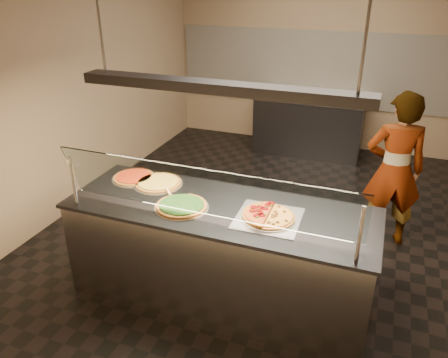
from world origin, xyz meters
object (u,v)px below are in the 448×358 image
at_px(perforated_tray, 268,218).
at_px(pizza_cheese, 158,182).
at_px(heat_lamp_housing, 219,87).
at_px(worker, 394,171).
at_px(pizza_spatula, 174,193).
at_px(prep_table, 308,125).
at_px(serving_counter, 220,252).
at_px(pizza_tomato, 134,177).
at_px(sneeze_guard, 203,193).
at_px(half_pizza_pepperoni, 256,212).
at_px(half_pizza_sausage, 281,218).
at_px(pizza_spinach, 182,206).

bearing_deg(perforated_tray, pizza_cheese, 167.50).
height_order(perforated_tray, heat_lamp_housing, heat_lamp_housing).
distance_m(worker, heat_lamp_housing, 2.32).
distance_m(pizza_spatula, prep_table, 3.89).
bearing_deg(worker, serving_counter, 35.05).
distance_m(pizza_cheese, pizza_tomato, 0.28).
xyz_separation_m(sneeze_guard, pizza_cheese, (-0.70, 0.55, -0.28)).
relative_size(prep_table, worker, 1.02).
bearing_deg(serving_counter, perforated_tray, -5.58).
height_order(half_pizza_pepperoni, pizza_tomato, half_pizza_pepperoni).
relative_size(pizza_spatula, heat_lamp_housing, 0.12).
height_order(prep_table, heat_lamp_housing, heat_lamp_housing).
relative_size(perforated_tray, half_pizza_sausage, 1.23).
distance_m(prep_table, worker, 2.72).
bearing_deg(prep_table, pizza_tomato, -106.01).
xyz_separation_m(perforated_tray, pizza_cheese, (-1.14, 0.25, 0.01)).
relative_size(pizza_spinach, prep_table, 0.27).
bearing_deg(perforated_tray, pizza_spatula, 174.96).
relative_size(half_pizza_sausage, pizza_spatula, 1.53).
height_order(perforated_tray, worker, worker).
bearing_deg(pizza_spinach, half_pizza_pepperoni, 7.57).
bearing_deg(perforated_tray, heat_lamp_housing, 174.42).
height_order(pizza_tomato, prep_table, pizza_tomato).
bearing_deg(pizza_cheese, perforated_tray, -12.50).
bearing_deg(worker, half_pizza_sausage, 49.09).
bearing_deg(perforated_tray, sneeze_guard, -145.45).
bearing_deg(pizza_tomato, serving_counter, -13.53).
bearing_deg(half_pizza_pepperoni, serving_counter, 173.00).
distance_m(sneeze_guard, pizza_spatula, 0.64).
xyz_separation_m(serving_counter, prep_table, (0.06, 3.86, 0.00)).
height_order(half_pizza_pepperoni, heat_lamp_housing, heat_lamp_housing).
relative_size(serving_counter, perforated_tray, 5.02).
relative_size(prep_table, heat_lamp_housing, 0.75).
height_order(half_pizza_pepperoni, pizza_spinach, half_pizza_pepperoni).
distance_m(serving_counter, perforated_tray, 0.64).
height_order(half_pizza_pepperoni, prep_table, half_pizza_pepperoni).
distance_m(pizza_cheese, heat_lamp_housing, 1.24).
relative_size(serving_counter, half_pizza_sausage, 6.16).
xyz_separation_m(serving_counter, pizza_spinach, (-0.30, -0.13, 0.48)).
height_order(half_pizza_sausage, heat_lamp_housing, heat_lamp_housing).
distance_m(half_pizza_sausage, heat_lamp_housing, 1.13).
bearing_deg(pizza_cheese, pizza_spatula, -34.39).
xyz_separation_m(sneeze_guard, half_pizza_pepperoni, (0.33, 0.30, -0.26)).
bearing_deg(perforated_tray, pizza_spinach, -173.59).
relative_size(perforated_tray, half_pizza_pepperoni, 1.23).
bearing_deg(pizza_spatula, half_pizza_pepperoni, -5.57).
bearing_deg(prep_table, half_pizza_sausage, -83.00).
relative_size(half_pizza_pepperoni, pizza_tomato, 1.03).
relative_size(half_pizza_pepperoni, pizza_spatula, 1.53).
xyz_separation_m(half_pizza_pepperoni, heat_lamp_housing, (-0.33, 0.04, 0.99)).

